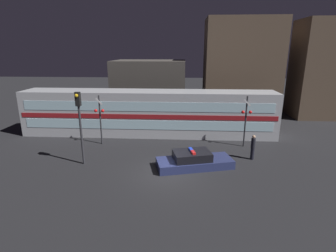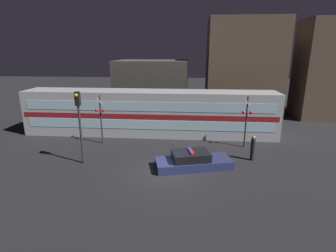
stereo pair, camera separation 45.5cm
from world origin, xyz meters
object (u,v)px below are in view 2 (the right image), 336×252
object	(u,v)px
police_car	(193,161)
pedestrian	(253,148)
crossing_signal_near	(246,118)
train	(150,113)
traffic_light_corner	(79,116)

from	to	relation	value
police_car	pedestrian	size ratio (longest dim) A/B	2.91
pedestrian	crossing_signal_near	world-z (taller)	crossing_signal_near
train	crossing_signal_near	distance (m)	8.55
crossing_signal_near	police_car	bearing A→B (deg)	-135.10
train	traffic_light_corner	xyz separation A→B (m)	(-3.56, -6.91, 1.33)
police_car	pedestrian	world-z (taller)	pedestrian
police_car	crossing_signal_near	size ratio (longest dim) A/B	1.29
train	traffic_light_corner	size ratio (longest dim) A/B	4.57
train	police_car	distance (m)	8.13
train	traffic_light_corner	distance (m)	7.89
police_car	pedestrian	distance (m)	4.48
train	police_car	xyz separation A→B (m)	(3.92, -6.95, -1.56)
train	pedestrian	world-z (taller)	train
train	traffic_light_corner	world-z (taller)	traffic_light_corner
pedestrian	police_car	bearing A→B (deg)	-159.68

